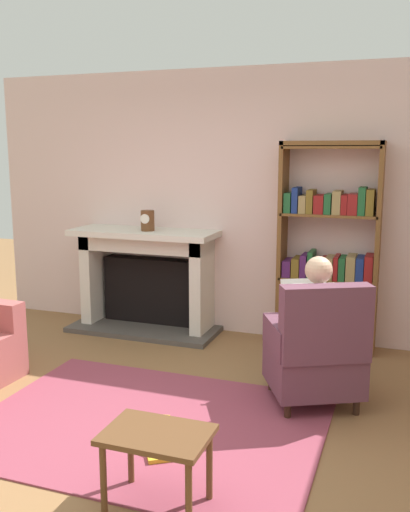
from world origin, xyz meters
The scene contains 10 objects.
ground centered at (0.00, 0.00, 0.00)m, with size 14.00×14.00×0.00m, color olive.
back_wall centered at (0.00, 2.55, 1.35)m, with size 5.60×0.10×2.70m, color beige.
area_rug centered at (0.00, 0.30, 0.01)m, with size 2.40×1.80×0.01m, color #8C3A4C.
fireplace centered at (-0.94, 2.30, 0.57)m, with size 1.57×0.64×1.08m.
mantel_clock centered at (-0.88, 2.20, 1.18)m, with size 0.14×0.14×0.21m.
bookshelf centered at (0.94, 2.33, 0.93)m, with size 0.93×0.32×1.98m.
armchair_reading centered at (1.05, 0.99, 0.42)m, with size 0.85×0.84×0.97m.
seated_reader centered at (1.00, 1.10, 0.62)m, with size 0.52×0.60×1.14m.
side_table centered at (0.45, -0.53, 0.37)m, with size 0.56×0.39×0.44m.
scattered_books centered at (0.12, 0.11, 0.03)m, with size 0.53×0.59×0.04m.
Camera 1 is at (1.62, -3.04, 1.89)m, focal length 39.87 mm.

